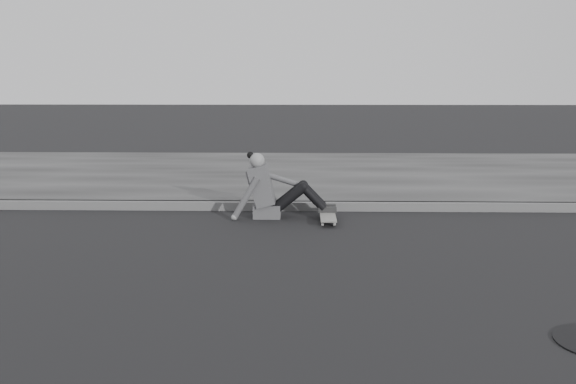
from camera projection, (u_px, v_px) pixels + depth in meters
ground at (386, 262)px, 6.45m from camera, size 80.00×80.00×0.00m
curb at (363, 206)px, 8.98m from camera, size 24.00×0.16×0.12m
sidewalk at (348, 175)px, 11.95m from camera, size 24.00×6.00×0.12m
skateboard at (328, 216)px, 8.29m from camera, size 0.20×0.78×0.09m
seated_woman at (272, 191)px, 8.50m from camera, size 1.38×0.46×0.88m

